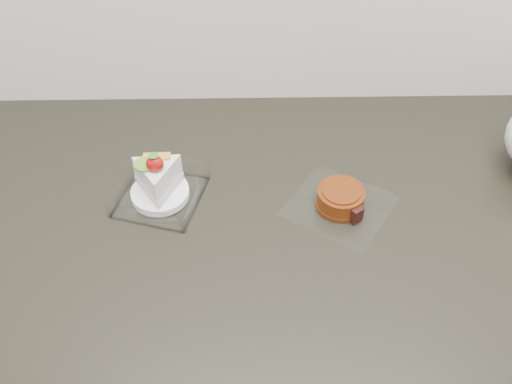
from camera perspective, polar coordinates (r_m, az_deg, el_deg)
name	(u,v)px	position (r m, az deg, el deg)	size (l,w,h in m)	color
counter	(307,342)	(1.33, 5.17, -14.67)	(2.04, 0.64, 0.90)	black
cake_tray	(159,186)	(0.97, -9.68, 0.62)	(0.17, 0.17, 0.11)	white
mooncake_wrap	(341,200)	(0.97, 8.47, -0.80)	(0.21, 0.21, 0.04)	white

